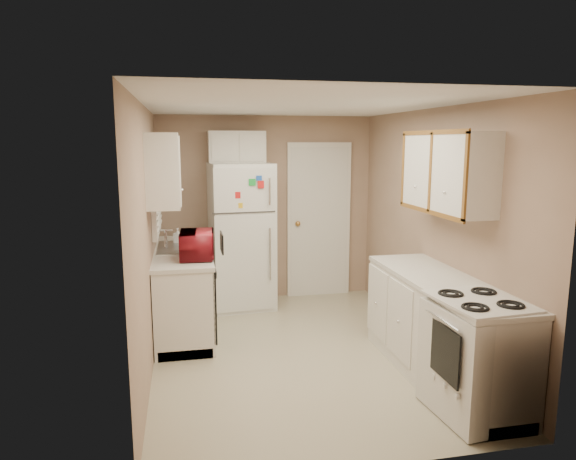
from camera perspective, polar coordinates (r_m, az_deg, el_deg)
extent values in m
plane|color=beige|center=(5.26, 1.12, -13.36)|extent=(3.80, 3.80, 0.00)
plane|color=white|center=(4.85, 1.21, 13.69)|extent=(3.80, 3.80, 0.00)
plane|color=tan|center=(4.81, -15.32, -0.97)|extent=(3.80, 3.80, 0.00)
plane|color=tan|center=(5.40, 15.82, 0.14)|extent=(3.80, 3.80, 0.00)
plane|color=tan|center=(6.76, -2.37, 2.40)|extent=(2.80, 2.80, 0.00)
plane|color=tan|center=(3.14, 8.84, -6.42)|extent=(2.80, 2.80, 0.00)
cube|color=silver|center=(5.85, -11.49, -6.48)|extent=(0.60, 1.80, 0.90)
cube|color=black|center=(5.27, -8.30, -7.75)|extent=(0.03, 0.58, 0.72)
cube|color=gray|center=(5.90, -11.63, -2.25)|extent=(0.54, 0.74, 0.16)
imported|color=maroon|center=(5.29, -10.08, -1.49)|extent=(0.50, 0.30, 0.33)
imported|color=silver|center=(6.10, -12.14, -0.53)|extent=(0.11, 0.11, 0.18)
cube|color=silver|center=(5.80, -14.46, 4.84)|extent=(0.10, 0.98, 1.08)
cube|color=silver|center=(4.95, -13.74, 6.39)|extent=(0.30, 0.45, 0.70)
cube|color=silver|center=(6.45, -5.22, -0.64)|extent=(0.80, 0.78, 1.81)
cube|color=silver|center=(6.51, -5.73, 9.13)|extent=(0.70, 0.30, 0.40)
cube|color=silver|center=(6.89, 3.45, 1.02)|extent=(0.86, 0.06, 2.08)
cube|color=silver|center=(4.76, 16.59, -10.51)|extent=(0.60, 2.00, 0.90)
cube|color=silver|center=(4.25, 20.12, -13.52)|extent=(0.63, 0.76, 0.86)
cube|color=silver|center=(4.82, 17.28, 6.14)|extent=(0.30, 1.20, 0.70)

